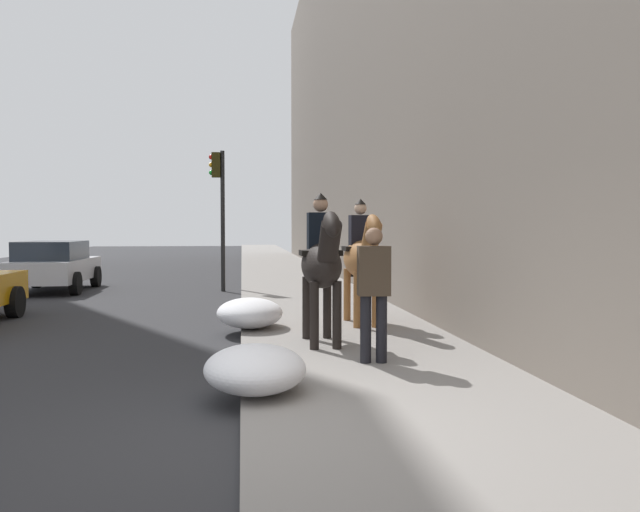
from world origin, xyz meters
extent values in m
cube|color=gray|center=(0.00, -1.67, 0.06)|extent=(120.00, 3.34, 0.12)
ellipsoid|color=black|center=(3.87, -1.17, 1.27)|extent=(1.51, 0.59, 0.66)
cylinder|color=black|center=(3.42, -1.34, 0.60)|extent=(0.13, 0.13, 0.95)
cylinder|color=black|center=(3.41, -1.02, 0.60)|extent=(0.13, 0.13, 0.95)
cylinder|color=black|center=(4.32, -1.32, 0.60)|extent=(0.13, 0.13, 0.95)
cylinder|color=black|center=(4.31, -1.00, 0.60)|extent=(0.13, 0.13, 0.95)
cylinder|color=black|center=(3.10, -1.19, 1.62)|extent=(0.64, 0.29, 0.68)
ellipsoid|color=black|center=(2.89, -1.19, 1.87)|extent=(0.63, 0.23, 0.49)
cylinder|color=black|center=(4.58, -1.16, 1.17)|extent=(0.28, 0.11, 0.55)
cube|color=black|center=(3.92, -1.17, 1.45)|extent=(0.45, 0.61, 0.08)
cube|color=black|center=(3.92, -1.17, 1.76)|extent=(0.29, 0.39, 0.55)
sphere|color=tan|center=(3.92, -1.17, 2.16)|extent=(0.22, 0.22, 0.22)
cone|color=black|center=(3.92, -1.17, 2.28)|extent=(0.20, 0.20, 0.10)
ellipsoid|color=brown|center=(5.74, -2.11, 1.27)|extent=(1.52, 0.60, 0.66)
cylinder|color=brown|center=(5.29, -2.28, 0.60)|extent=(0.13, 0.13, 0.95)
cylinder|color=brown|center=(5.28, -1.96, 0.60)|extent=(0.13, 0.13, 0.95)
cylinder|color=brown|center=(6.19, -2.25, 0.60)|extent=(0.13, 0.13, 0.95)
cylinder|color=brown|center=(6.18, -1.93, 0.60)|extent=(0.13, 0.13, 0.95)
cylinder|color=brown|center=(4.96, -2.13, 1.62)|extent=(0.64, 0.30, 0.68)
ellipsoid|color=brown|center=(4.76, -2.14, 1.87)|extent=(0.63, 0.24, 0.49)
cylinder|color=black|center=(6.45, -2.09, 1.17)|extent=(0.28, 0.11, 0.55)
cube|color=black|center=(5.79, -2.11, 1.45)|extent=(0.46, 0.61, 0.08)
cube|color=black|center=(5.79, -2.11, 1.77)|extent=(0.29, 0.39, 0.55)
sphere|color=#D8AD8C|center=(5.79, -2.11, 2.16)|extent=(0.22, 0.22, 0.22)
cone|color=black|center=(5.79, -2.11, 2.28)|extent=(0.21, 0.21, 0.10)
cylinder|color=black|center=(2.44, -1.56, 0.54)|extent=(0.14, 0.14, 0.85)
cylinder|color=black|center=(2.43, -1.76, 0.54)|extent=(0.14, 0.14, 0.85)
cube|color=#3F3326|center=(2.44, -1.66, 1.28)|extent=(0.29, 0.42, 0.62)
sphere|color=#8C664C|center=(2.44, -1.66, 1.71)|extent=(0.22, 0.22, 0.22)
cube|color=silver|center=(13.76, 5.30, 0.62)|extent=(4.03, 1.76, 0.60)
cube|color=#262D38|center=(13.52, 5.30, 1.18)|extent=(2.27, 1.54, 0.52)
cylinder|color=black|center=(15.00, 6.18, 0.32)|extent=(0.64, 0.22, 0.64)
cylinder|color=black|center=(15.01, 4.43, 0.32)|extent=(0.64, 0.22, 0.64)
cylinder|color=black|center=(12.51, 6.17, 0.32)|extent=(0.64, 0.22, 0.64)
cylinder|color=black|center=(12.51, 4.42, 0.32)|extent=(0.64, 0.22, 0.64)
cylinder|color=black|center=(8.15, 4.53, 0.32)|extent=(0.64, 0.23, 0.64)
cylinder|color=black|center=(13.13, 0.51, 2.00)|extent=(0.12, 0.12, 4.00)
cube|color=#2D280C|center=(13.13, 0.69, 3.60)|extent=(0.20, 0.24, 0.70)
sphere|color=red|center=(13.13, 0.82, 3.82)|extent=(0.14, 0.14, 0.14)
sphere|color=orange|center=(13.13, 0.82, 3.60)|extent=(0.14, 0.14, 0.14)
sphere|color=green|center=(13.13, 0.82, 3.38)|extent=(0.14, 0.14, 0.14)
ellipsoid|color=white|center=(1.17, -0.15, 0.36)|extent=(1.38, 1.06, 0.48)
ellipsoid|color=white|center=(5.52, -0.15, 0.37)|extent=(1.45, 1.12, 0.50)
camera|label=1|loc=(-5.53, -0.02, 1.82)|focal=36.47mm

